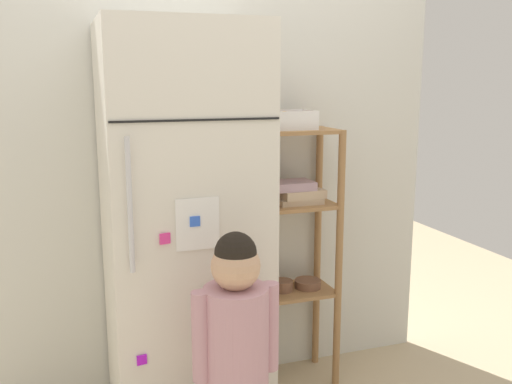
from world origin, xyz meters
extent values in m
cube|color=silver|center=(0.00, 0.35, 1.13)|extent=(2.46, 0.03, 2.27)
cube|color=silver|center=(-0.16, 0.02, 0.88)|extent=(0.66, 0.59, 1.77)
cube|color=black|center=(-0.16, -0.28, 1.39)|extent=(0.64, 0.01, 0.01)
cylinder|color=silver|center=(-0.42, -0.30, 1.09)|extent=(0.02, 0.02, 0.50)
cube|color=white|center=(-0.17, -0.28, 0.99)|extent=(0.17, 0.00, 0.20)
cube|color=#F23A92|center=(-0.29, -0.28, 0.95)|extent=(0.04, 0.02, 0.04)
cube|color=blue|center=(-0.18, -0.28, 1.01)|extent=(0.04, 0.01, 0.04)
cube|color=#B918E1|center=(-0.40, -0.28, 0.47)|extent=(0.04, 0.01, 0.04)
cylinder|color=#BF8C99|center=(-0.09, -0.51, 0.61)|extent=(0.24, 0.24, 0.39)
sphere|color=#BF8C99|center=(-0.09, -0.44, 0.80)|extent=(0.10, 0.10, 0.10)
sphere|color=tan|center=(-0.09, -0.51, 0.89)|extent=(0.18, 0.18, 0.18)
sphere|color=black|center=(-0.09, -0.51, 0.94)|extent=(0.15, 0.15, 0.15)
cylinder|color=#BF8C99|center=(-0.22, -0.51, 0.64)|extent=(0.07, 0.07, 0.34)
cylinder|color=#BF8C99|center=(0.04, -0.51, 0.64)|extent=(0.07, 0.07, 0.34)
cylinder|color=#9E7247|center=(0.26, 0.05, 0.65)|extent=(0.04, 0.04, 1.30)
cylinder|color=#9E7247|center=(0.62, 0.05, 0.65)|extent=(0.04, 0.04, 1.30)
cylinder|color=#9E7247|center=(0.26, 0.30, 0.65)|extent=(0.04, 0.04, 1.30)
cylinder|color=#9E7247|center=(0.62, 0.30, 0.65)|extent=(0.04, 0.04, 1.30)
cube|color=#9E7247|center=(0.44, 0.18, 1.29)|extent=(0.38, 0.26, 0.02)
cube|color=#9E7247|center=(0.44, 0.18, 0.93)|extent=(0.38, 0.26, 0.02)
cube|color=#9E7247|center=(0.44, 0.18, 0.48)|extent=(0.38, 0.26, 0.02)
cube|color=#C6AD8E|center=(0.45, 0.17, 0.95)|extent=(0.22, 0.16, 0.03)
cube|color=#C6AD8E|center=(0.46, 0.18, 0.99)|extent=(0.23, 0.17, 0.04)
cube|color=#B293A3|center=(0.41, 0.18, 1.03)|extent=(0.22, 0.16, 0.04)
cylinder|color=brown|center=(0.37, 0.18, 0.52)|extent=(0.10, 0.10, 0.05)
cylinder|color=brown|center=(0.51, 0.18, 0.51)|extent=(0.13, 0.13, 0.04)
cube|color=white|center=(0.40, 0.18, 1.30)|extent=(0.22, 0.18, 0.01)
cube|color=white|center=(0.40, 0.09, 1.35)|extent=(0.22, 0.01, 0.09)
cube|color=white|center=(0.40, 0.27, 1.35)|extent=(0.22, 0.01, 0.09)
cube|color=white|center=(0.29, 0.18, 1.35)|extent=(0.01, 0.18, 0.09)
cube|color=white|center=(0.51, 0.18, 1.35)|extent=(0.01, 0.18, 0.09)
sphere|color=#A82320|center=(0.43, 0.16, 1.34)|extent=(0.07, 0.07, 0.07)
sphere|color=orange|center=(0.37, 0.16, 1.35)|extent=(0.08, 0.08, 0.08)
camera|label=1|loc=(-0.65, -2.35, 1.54)|focal=40.04mm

